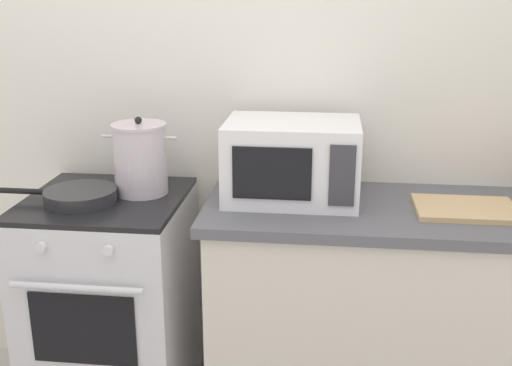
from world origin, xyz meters
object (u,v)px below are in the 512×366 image
stove (112,304)px  stock_pot (140,159)px  cutting_board (466,209)px  frying_pan (79,196)px  microwave (292,160)px

stove → stock_pot: size_ratio=3.02×
cutting_board → stock_pot: bearing=176.5°
stove → frying_pan: (-0.07, -0.06, 0.48)m
stock_pot → stove: bearing=-149.9°
stove → cutting_board: bearing=0.0°
stove → stock_pot: 0.62m
stove → cutting_board: size_ratio=2.56×
stock_pot → microwave: stock_pot is taller
frying_pan → stove: bearing=41.0°
stock_pot → microwave: (0.59, 0.00, 0.01)m
stock_pot → cutting_board: stock_pot is taller
frying_pan → cutting_board: frying_pan is taller
stove → cutting_board: cutting_board is taller
stock_pot → frying_pan: bearing=-145.6°
cutting_board → frying_pan: bearing=-177.4°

